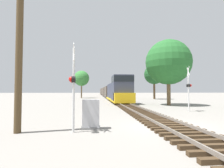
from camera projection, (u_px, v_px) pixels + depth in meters
ground_plane at (168, 126)px, 10.04m from camera, size 400.00×400.00×0.00m
rail_track_bed at (168, 124)px, 10.05m from camera, size 2.60×160.00×0.31m
freight_train at (107, 92)px, 63.62m from camera, size 3.05×82.19×4.49m
crossing_signal_near at (73, 82)px, 8.70m from camera, size 0.40×1.01×4.38m
crossing_signal_far at (189, 86)px, 17.60m from camera, size 0.55×1.01×4.50m
relay_cabinet at (91, 114)px, 9.44m from camera, size 1.00×0.59×1.57m
utility_pole at (19, 37)px, 8.66m from camera, size 1.80×0.33×9.28m
tree_far_right at (168, 62)px, 25.42m from camera, size 6.55×6.55×9.53m
tree_mid_background at (154, 75)px, 44.19m from camera, size 5.00×5.00×8.77m
tree_deep_background at (82, 78)px, 51.47m from camera, size 4.51×4.51×8.06m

